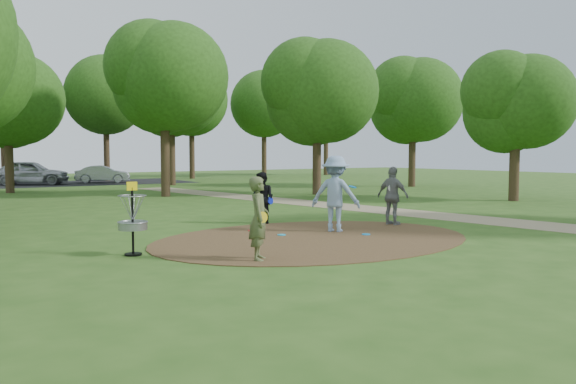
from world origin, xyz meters
TOP-DOWN VIEW (x-y plane):
  - ground at (0.00, 0.00)m, footprint 100.00×100.00m
  - dirt_clearing at (0.00, 0.00)m, footprint 8.40×8.40m
  - footpath at (6.50, 2.00)m, footprint 7.55×39.89m
  - parking_lot at (2.00, 30.00)m, footprint 14.00×8.00m
  - player_observer_with_disc at (-2.60, -1.65)m, footprint 0.68×0.73m
  - player_throwing_with_disc at (1.20, 0.68)m, footprint 1.48×1.52m
  - player_walking_with_disc at (0.45, 3.25)m, footprint 0.84×0.93m
  - player_waiting_with_disc at (3.47, 0.83)m, footprint 0.65×1.09m
  - disc_ground_cyan at (-0.42, 0.87)m, footprint 0.22×0.22m
  - disc_ground_blue at (1.44, -0.28)m, footprint 0.22×0.22m
  - disc_ground_red at (-0.65, 1.98)m, footprint 0.22×0.22m
  - car_left at (-1.75, 29.72)m, footprint 5.22×3.76m
  - car_right at (3.04, 29.69)m, footprint 3.95×2.55m
  - disc_golf_basket at (-4.50, 0.30)m, footprint 0.63×0.63m
  - tree_ring at (1.82, 8.24)m, footprint 36.78×45.44m

SIDE VIEW (x-z plane):
  - ground at x=0.00m, z-range 0.00..0.00m
  - parking_lot at x=2.00m, z-range 0.00..0.01m
  - footpath at x=6.50m, z-range 0.00..0.01m
  - dirt_clearing at x=0.00m, z-range 0.00..0.02m
  - disc_ground_cyan at x=-0.42m, z-range 0.02..0.04m
  - disc_ground_blue at x=1.44m, z-range 0.02..0.04m
  - disc_ground_red at x=-0.65m, z-range 0.02..0.04m
  - car_right at x=3.04m, z-range 0.00..1.23m
  - player_walking_with_disc at x=0.45m, z-range 0.00..1.56m
  - car_left at x=-1.75m, z-range 0.00..1.65m
  - player_observer_with_disc at x=-2.60m, z-range 0.00..1.67m
  - player_waiting_with_disc at x=3.47m, z-range 0.00..1.74m
  - disc_golf_basket at x=-4.50m, z-range 0.10..1.64m
  - player_throwing_with_disc at x=1.20m, z-range 0.00..2.06m
  - tree_ring at x=1.82m, z-range 0.72..9.58m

